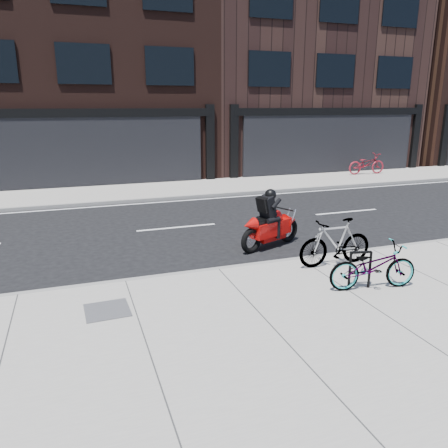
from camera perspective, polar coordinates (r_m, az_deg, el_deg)
name	(u,v)px	position (r m, az deg, el deg)	size (l,w,h in m)	color
ground	(194,247)	(11.38, -3.89, -3.06)	(120.00, 120.00, 0.00)	black
sidewalk_near	(280,339)	(7.05, 7.38, -14.72)	(60.00, 6.00, 0.13)	gray
sidewalk_far	(145,191)	(18.73, -10.25, 4.25)	(60.00, 3.50, 0.13)	gray
building_center	(77,29)	(25.21, -18.68, 22.95)	(12.00, 10.00, 14.50)	black
building_mideast	(289,58)	(28.16, 8.50, 20.60)	(12.00, 10.00, 12.50)	black
building_east	(446,60)	(35.30, 27.06, 18.49)	(10.00, 10.00, 13.00)	black
bike_rack	(360,266)	(8.84, 17.35, -5.31)	(0.44, 0.14, 0.76)	black
bicycle_front	(373,266)	(8.88, 18.87, -5.23)	(0.61, 1.75, 0.92)	gray
bicycle_rear	(335,242)	(9.91, 14.35, -2.33)	(0.50, 1.76, 1.06)	gray
motorcycle	(273,223)	(11.34, 6.45, 0.13)	(1.97, 1.03, 1.55)	black
bicycle_far	(367,164)	(23.70, 18.12, 7.49)	(0.70, 2.01, 1.06)	maroon
utility_grate	(107,310)	(7.98, -15.01, -10.81)	(0.75, 0.75, 0.01)	#49494B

